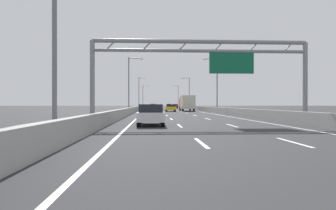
{
  "coord_description": "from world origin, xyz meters",
  "views": [
    {
      "loc": [
        -3.67,
        1.1,
        1.5
      ],
      "look_at": [
        0.85,
        87.09,
        1.14
      ],
      "focal_mm": 32.25,
      "sensor_mm": 36.0,
      "label": 1
    }
  ],
  "objects_px": {
    "streetlamp_right_distant": "(178,95)",
    "green_car": "(169,106)",
    "white_car": "(151,114)",
    "streetlamp_right_mid": "(216,82)",
    "box_truck": "(187,103)",
    "yellow_car": "(170,108)",
    "orange_car": "(153,106)",
    "streetlamp_right_far": "(189,91)",
    "black_car": "(153,108)",
    "sign_gantry": "(205,59)",
    "streetlamp_left_near": "(60,10)",
    "red_car": "(175,106)",
    "streetlamp_left_mid": "(130,81)",
    "streetlamp_left_distant": "(143,95)",
    "streetlamp_left_far": "(140,91)"
  },
  "relations": [
    {
      "from": "streetlamp_right_distant",
      "to": "green_car",
      "type": "xyz_separation_m",
      "value": [
        -3.93,
        -2.14,
        -4.65
      ]
    },
    {
      "from": "white_car",
      "to": "streetlamp_right_distant",
      "type": "bearing_deg",
      "value": 84.19
    },
    {
      "from": "streetlamp_right_mid",
      "to": "box_truck",
      "type": "relative_size",
      "value": 1.16
    },
    {
      "from": "yellow_car",
      "to": "green_car",
      "type": "height_order",
      "value": "green_car"
    },
    {
      "from": "yellow_car",
      "to": "orange_car",
      "type": "height_order",
      "value": "orange_car"
    },
    {
      "from": "yellow_car",
      "to": "streetlamp_right_distant",
      "type": "bearing_deg",
      "value": 84.09
    },
    {
      "from": "streetlamp_right_far",
      "to": "box_truck",
      "type": "bearing_deg",
      "value": -97.54
    },
    {
      "from": "black_car",
      "to": "orange_car",
      "type": "bearing_deg",
      "value": 89.91
    },
    {
      "from": "white_car",
      "to": "yellow_car",
      "type": "relative_size",
      "value": 1.11
    },
    {
      "from": "sign_gantry",
      "to": "streetlamp_left_near",
      "type": "xyz_separation_m",
      "value": [
        -7.77,
        -9.94,
        0.54
      ]
    },
    {
      "from": "box_truck",
      "to": "green_car",
      "type": "bearing_deg",
      "value": 89.97
    },
    {
      "from": "streetlamp_right_mid",
      "to": "black_car",
      "type": "relative_size",
      "value": 2.03
    },
    {
      "from": "streetlamp_right_distant",
      "to": "box_truck",
      "type": "relative_size",
      "value": 1.16
    },
    {
      "from": "streetlamp_right_mid",
      "to": "streetlamp_right_distant",
      "type": "height_order",
      "value": "same"
    },
    {
      "from": "black_car",
      "to": "box_truck",
      "type": "relative_size",
      "value": 0.57
    },
    {
      "from": "red_car",
      "to": "box_truck",
      "type": "distance_m",
      "value": 36.37
    },
    {
      "from": "streetlamp_right_far",
      "to": "black_car",
      "type": "xyz_separation_m",
      "value": [
        -10.93,
        -35.16,
        -4.66
      ]
    },
    {
      "from": "streetlamp_left_mid",
      "to": "streetlamp_right_mid",
      "type": "relative_size",
      "value": 1.0
    },
    {
      "from": "sign_gantry",
      "to": "box_truck",
      "type": "bearing_deg",
      "value": 85.35
    },
    {
      "from": "streetlamp_right_distant",
      "to": "yellow_car",
      "type": "height_order",
      "value": "streetlamp_right_distant"
    },
    {
      "from": "streetlamp_right_far",
      "to": "orange_car",
      "type": "xyz_separation_m",
      "value": [
        -10.87,
        4.46,
        -4.63
      ]
    },
    {
      "from": "streetlamp_left_near",
      "to": "white_car",
      "type": "distance_m",
      "value": 10.26
    },
    {
      "from": "streetlamp_right_distant",
      "to": "box_truck",
      "type": "distance_m",
      "value": 69.73
    },
    {
      "from": "sign_gantry",
      "to": "box_truck",
      "type": "height_order",
      "value": "sign_gantry"
    },
    {
      "from": "streetlamp_left_near",
      "to": "green_car",
      "type": "relative_size",
      "value": 2.15
    },
    {
      "from": "streetlamp_right_far",
      "to": "orange_car",
      "type": "bearing_deg",
      "value": 157.67
    },
    {
      "from": "white_car",
      "to": "red_car",
      "type": "height_order",
      "value": "white_car"
    },
    {
      "from": "streetlamp_left_mid",
      "to": "white_car",
      "type": "relative_size",
      "value": 2.06
    },
    {
      "from": "streetlamp_right_mid",
      "to": "green_car",
      "type": "relative_size",
      "value": 2.15
    },
    {
      "from": "streetlamp_left_distant",
      "to": "red_car",
      "type": "height_order",
      "value": "streetlamp_left_distant"
    },
    {
      "from": "black_car",
      "to": "box_truck",
      "type": "height_order",
      "value": "box_truck"
    },
    {
      "from": "streetlamp_left_distant",
      "to": "black_car",
      "type": "bearing_deg",
      "value": -86.94
    },
    {
      "from": "streetlamp_left_mid",
      "to": "box_truck",
      "type": "relative_size",
      "value": 1.16
    },
    {
      "from": "orange_car",
      "to": "sign_gantry",
      "type": "bearing_deg",
      "value": -87.12
    },
    {
      "from": "streetlamp_left_near",
      "to": "box_truck",
      "type": "bearing_deg",
      "value": 77.44
    },
    {
      "from": "streetlamp_right_distant",
      "to": "orange_car",
      "type": "xyz_separation_m",
      "value": [
        -10.87,
        -35.12,
        -4.63
      ]
    },
    {
      "from": "orange_car",
      "to": "black_car",
      "type": "height_order",
      "value": "orange_car"
    },
    {
      "from": "green_car",
      "to": "black_car",
      "type": "relative_size",
      "value": 0.94
    },
    {
      "from": "yellow_car",
      "to": "orange_car",
      "type": "relative_size",
      "value": 0.97
    },
    {
      "from": "streetlamp_left_mid",
      "to": "white_car",
      "type": "xyz_separation_m",
      "value": [
        3.7,
        -31.22,
        -4.64
      ]
    },
    {
      "from": "sign_gantry",
      "to": "streetlamp_left_near",
      "type": "bearing_deg",
      "value": -128.03
    },
    {
      "from": "streetlamp_left_mid",
      "to": "streetlamp_right_distant",
      "type": "distance_m",
      "value": 80.57
    },
    {
      "from": "green_car",
      "to": "black_car",
      "type": "xyz_separation_m",
      "value": [
        -7.0,
        -72.61,
        -0.01
      ]
    },
    {
      "from": "streetlamp_right_far",
      "to": "streetlamp_right_distant",
      "type": "bearing_deg",
      "value": 90.0
    },
    {
      "from": "sign_gantry",
      "to": "streetlamp_left_distant",
      "type": "distance_m",
      "value": 109.11
    },
    {
      "from": "green_car",
      "to": "white_car",
      "type": "bearing_deg",
      "value": -93.86
    },
    {
      "from": "streetlamp_left_distant",
      "to": "streetlamp_right_distant",
      "type": "height_order",
      "value": "same"
    },
    {
      "from": "sign_gantry",
      "to": "white_car",
      "type": "relative_size",
      "value": 3.59
    },
    {
      "from": "streetlamp_left_mid",
      "to": "white_car",
      "type": "bearing_deg",
      "value": -83.24
    },
    {
      "from": "streetlamp_right_mid",
      "to": "streetlamp_left_far",
      "type": "relative_size",
      "value": 1.0
    }
  ]
}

